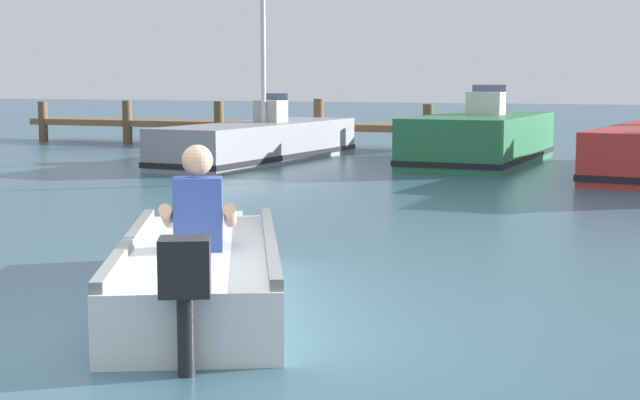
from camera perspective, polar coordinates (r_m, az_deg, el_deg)
ground_plane at (r=6.04m, az=-10.05°, el=-8.64°), size 120.00×120.00×0.00m
wooden_dock at (r=24.06m, az=-5.37°, el=4.56°), size 11.42×1.57×1.19m
rowboat_with_person at (r=7.04m, az=-7.18°, el=-4.21°), size 2.38×3.50×1.19m
moored_boat_grey at (r=19.15m, az=-3.60°, el=3.46°), size 1.91×6.06×4.02m
moored_boat_green at (r=18.77m, az=9.61°, el=3.55°), size 2.13×4.84×1.54m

